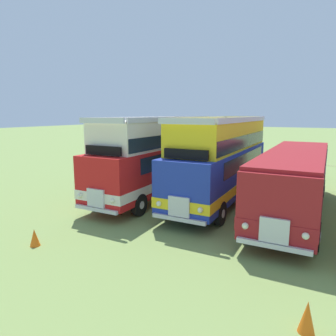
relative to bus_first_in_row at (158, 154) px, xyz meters
name	(u,v)px	position (x,y,z in m)	size (l,w,h in m)	color
bus_first_in_row	(158,154)	(0.00, 0.00, 0.00)	(2.66, 10.80, 4.52)	red
bus_second_in_row	(222,158)	(3.72, 0.33, 0.00)	(2.66, 10.33, 4.52)	#1E339E
bus_third_in_row	(295,177)	(7.43, -0.11, -0.60)	(2.65, 11.27, 2.99)	maroon
cone_mid_row	(35,238)	(-0.30, -8.39, -2.04)	(0.36, 0.36, 0.63)	orange
cone_far_end	(307,317)	(8.65, -8.64, -1.99)	(0.36, 0.36, 0.74)	orange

